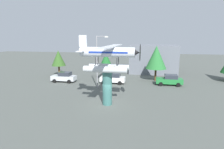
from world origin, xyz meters
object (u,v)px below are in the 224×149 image
object	(u,v)px
tree_east	(106,62)
tree_center_back	(156,57)
display_pedestal	(107,88)
car_mid_white	(113,78)
car_far_green	(170,80)
tree_west	(58,58)
floatplane_monument	(108,56)
car_near_silver	(64,77)
streetlight_primary	(98,58)
storefront_building	(153,59)

from	to	relation	value
tree_east	tree_center_back	distance (m)	9.05
display_pedestal	car_mid_white	world-z (taller)	display_pedestal
car_far_green	tree_west	size ratio (longest dim) A/B	0.82
car_far_green	floatplane_monument	bearing A→B (deg)	52.98
display_pedestal	car_near_silver	xyz separation A→B (m)	(-9.76, 9.57, -1.11)
tree_west	car_near_silver	bearing A→B (deg)	-55.88
streetlight_primary	tree_west	bearing A→B (deg)	143.34
car_mid_white	tree_east	distance (m)	4.16
tree_center_back	car_mid_white	bearing A→B (deg)	-154.92
floatplane_monument	car_mid_white	xyz separation A→B (m)	(-1.29, 10.16, -4.77)
car_far_green	storefront_building	xyz separation A→B (m)	(-2.42, 11.37, 2.13)
display_pedestal	car_mid_white	xyz separation A→B (m)	(-1.16, 10.16, -1.11)
car_near_silver	streetlight_primary	bearing A→B (deg)	158.18
floatplane_monument	car_far_green	world-z (taller)	floatplane_monument
display_pedestal	tree_east	world-z (taller)	tree_east
car_near_silver	tree_west	xyz separation A→B (m)	(-3.26, 4.81, 2.70)
car_mid_white	car_far_green	bearing A→B (deg)	-177.13
streetlight_primary	tree_west	size ratio (longest dim) A/B	1.55
display_pedestal	car_mid_white	bearing A→B (deg)	96.49
display_pedestal	tree_west	bearing A→B (deg)	132.16
car_mid_white	streetlight_primary	world-z (taller)	streetlight_primary
car_mid_white	storefront_building	bearing A→B (deg)	-120.16
display_pedestal	tree_east	xyz separation A→B (m)	(-2.99, 12.98, 1.33)
car_far_green	tree_west	xyz separation A→B (m)	(-21.17, 3.76, 2.70)
storefront_building	car_far_green	bearing A→B (deg)	-77.99
tree_center_back	floatplane_monument	bearing A→B (deg)	-113.46
streetlight_primary	floatplane_monument	bearing A→B (deg)	-66.50
car_mid_white	tree_center_back	distance (m)	8.57
floatplane_monument	car_near_silver	xyz separation A→B (m)	(-9.89, 9.58, -4.77)
car_near_silver	streetlight_primary	size ratio (longest dim) A/B	0.53
car_near_silver	tree_east	distance (m)	7.96
floatplane_monument	tree_east	bearing A→B (deg)	104.48
car_near_silver	tree_east	size ratio (longest dim) A/B	0.84
display_pedestal	storefront_building	world-z (taller)	storefront_building
car_near_silver	streetlight_primary	xyz separation A→B (m)	(6.94, -2.78, 3.73)
storefront_building	tree_center_back	size ratio (longest dim) A/B	1.60
car_near_silver	tree_center_back	size ratio (longest dim) A/B	0.67
floatplane_monument	storefront_building	world-z (taller)	floatplane_monument
car_near_silver	tree_center_back	xyz separation A→B (m)	(15.76, 3.93, 3.34)
car_mid_white	tree_west	world-z (taller)	tree_west
storefront_building	tree_east	xyz separation A→B (m)	(-8.72, -9.02, 0.31)
storefront_building	floatplane_monument	bearing A→B (deg)	-104.26
tree_east	tree_center_back	world-z (taller)	tree_center_back
tree_center_back	car_far_green	bearing A→B (deg)	-53.24
floatplane_monument	car_mid_white	world-z (taller)	floatplane_monument
streetlight_primary	car_far_green	bearing A→B (deg)	19.26
tree_center_back	storefront_building	bearing A→B (deg)	91.82
car_mid_white	floatplane_monument	bearing A→B (deg)	97.21
display_pedestal	tree_center_back	world-z (taller)	tree_center_back
display_pedestal	floatplane_monument	size ratio (longest dim) A/B	0.38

